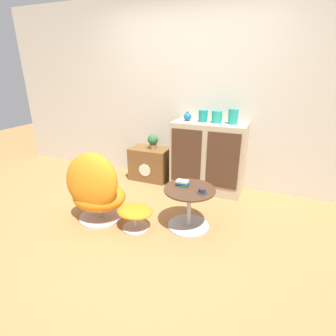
# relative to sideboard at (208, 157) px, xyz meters

# --- Properties ---
(ground_plane) EXTENTS (12.00, 12.00, 0.00)m
(ground_plane) POSITION_rel_sideboard_xyz_m (-0.35, -1.30, -0.49)
(ground_plane) COLOR #A87542
(wall_back) EXTENTS (6.40, 0.06, 2.60)m
(wall_back) POSITION_rel_sideboard_xyz_m (-0.35, 0.26, 0.81)
(wall_back) COLOR beige
(wall_back) RESTS_ON ground_plane
(sideboard) EXTENTS (0.99, 0.47, 0.98)m
(sideboard) POSITION_rel_sideboard_xyz_m (0.00, 0.00, 0.00)
(sideboard) COLOR tan
(sideboard) RESTS_ON ground_plane
(tv_console) EXTENTS (0.59, 0.40, 0.50)m
(tv_console) POSITION_rel_sideboard_xyz_m (-0.92, 0.04, -0.24)
(tv_console) COLOR brown
(tv_console) RESTS_ON ground_plane
(egg_chair) EXTENTS (0.66, 0.61, 0.85)m
(egg_chair) POSITION_rel_sideboard_xyz_m (-0.94, -1.30, -0.10)
(egg_chair) COLOR #B7B7BC
(egg_chair) RESTS_ON ground_plane
(ottoman) EXTENTS (0.39, 0.34, 0.26)m
(ottoman) POSITION_rel_sideboard_xyz_m (-0.46, -1.28, -0.30)
(ottoman) COLOR #B7B7BC
(ottoman) RESTS_ON ground_plane
(coffee_table) EXTENTS (0.55, 0.55, 0.46)m
(coffee_table) POSITION_rel_sideboard_xyz_m (0.06, -1.02, -0.23)
(coffee_table) COLOR #B7B7BC
(coffee_table) RESTS_ON ground_plane
(vase_leftmost) EXTENTS (0.11, 0.11, 0.12)m
(vase_leftmost) POSITION_rel_sideboard_xyz_m (-0.32, 0.00, 0.54)
(vase_leftmost) COLOR #196699
(vase_leftmost) RESTS_ON sideboard
(vase_inner_left) EXTENTS (0.12, 0.12, 0.16)m
(vase_inner_left) POSITION_rel_sideboard_xyz_m (-0.10, 0.00, 0.57)
(vase_inner_left) COLOR teal
(vase_inner_left) RESTS_ON sideboard
(vase_inner_right) EXTENTS (0.14, 0.14, 0.16)m
(vase_inner_right) POSITION_rel_sideboard_xyz_m (0.09, 0.00, 0.57)
(vase_inner_right) COLOR teal
(vase_inner_right) RESTS_ON sideboard
(vase_rightmost) EXTENTS (0.13, 0.13, 0.19)m
(vase_rightmost) POSITION_rel_sideboard_xyz_m (0.30, 0.00, 0.59)
(vase_rightmost) COLOR teal
(vase_rightmost) RESTS_ON sideboard
(potted_plant) EXTENTS (0.16, 0.16, 0.22)m
(potted_plant) POSITION_rel_sideboard_xyz_m (-0.87, 0.04, 0.14)
(potted_plant) COLOR #996B4C
(potted_plant) RESTS_ON tv_console
(teacup) EXTENTS (0.11, 0.11, 0.05)m
(teacup) POSITION_rel_sideboard_xyz_m (0.21, -1.06, -0.01)
(teacup) COLOR #2D2D33
(teacup) RESTS_ON coffee_table
(book_stack) EXTENTS (0.14, 0.10, 0.06)m
(book_stack) POSITION_rel_sideboard_xyz_m (-0.03, -0.97, 0.00)
(book_stack) COLOR #237038
(book_stack) RESTS_ON coffee_table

